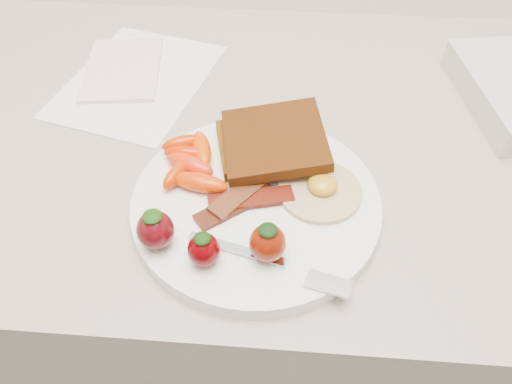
{
  "coord_description": "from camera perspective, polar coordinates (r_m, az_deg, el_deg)",
  "views": [
    {
      "loc": [
        -0.0,
        1.21,
        1.32
      ],
      "look_at": [
        -0.03,
        1.56,
        0.93
      ],
      "focal_mm": 35.0,
      "sensor_mm": 36.0,
      "label": 1
    }
  ],
  "objects": [
    {
      "name": "plate",
      "position": [
        0.55,
        -0.0,
        -1.33
      ],
      "size": [
        0.27,
        0.27,
        0.02
      ],
      "primitive_type": "cylinder",
      "color": "white",
      "rests_on": "counter"
    },
    {
      "name": "counter",
      "position": [
        1.0,
        2.32,
        -12.52
      ],
      "size": [
        2.0,
        0.6,
        0.9
      ],
      "primitive_type": "cube",
      "color": "gray",
      "rests_on": "ground"
    },
    {
      "name": "baby_carrots",
      "position": [
        0.57,
        -7.4,
        3.45
      ],
      "size": [
        0.09,
        0.1,
        0.02
      ],
      "color": "red",
      "rests_on": "plate"
    },
    {
      "name": "bacon_strips",
      "position": [
        0.53,
        -1.42,
        -0.7
      ],
      "size": [
        0.11,
        0.1,
        0.01
      ],
      "color": "black",
      "rests_on": "plate"
    },
    {
      "name": "toast_upper",
      "position": [
        0.57,
        2.12,
        5.98
      ],
      "size": [
        0.13,
        0.13,
        0.03
      ],
      "primitive_type": "cube",
      "rotation": [
        0.0,
        -0.1,
        0.18
      ],
      "color": "black",
      "rests_on": "toast_lower"
    },
    {
      "name": "strawberries",
      "position": [
        0.48,
        -5.66,
        -5.36
      ],
      "size": [
        0.15,
        0.05,
        0.05
      ],
      "color": "#4F060D",
      "rests_on": "plate"
    },
    {
      "name": "toast_lower",
      "position": [
        0.59,
        0.31,
        5.28
      ],
      "size": [
        0.11,
        0.11,
        0.01
      ],
      "primitive_type": "cube",
      "rotation": [
        0.0,
        0.0,
        0.23
      ],
      "color": "#402307",
      "rests_on": "plate"
    },
    {
      "name": "paper_sheet",
      "position": [
        0.75,
        -13.38,
        12.32
      ],
      "size": [
        0.23,
        0.28,
        0.0
      ],
      "primitive_type": "cube",
      "rotation": [
        0.0,
        0.0,
        -0.25
      ],
      "color": "white",
      "rests_on": "counter"
    },
    {
      "name": "notepad",
      "position": [
        0.77,
        -14.99,
        13.42
      ],
      "size": [
        0.12,
        0.16,
        0.01
      ],
      "primitive_type": "cube",
      "rotation": [
        0.0,
        0.0,
        0.13
      ],
      "color": "silver",
      "rests_on": "paper_sheet"
    },
    {
      "name": "fork",
      "position": [
        0.48,
        2.43,
        -8.25
      ],
      "size": [
        0.16,
        0.07,
        0.0
      ],
      "color": "#B0B6CB",
      "rests_on": "plate"
    },
    {
      "name": "fried_egg",
      "position": [
        0.54,
        7.4,
        0.32
      ],
      "size": [
        0.11,
        0.11,
        0.02
      ],
      "color": "#F3E4C0",
      "rests_on": "plate"
    }
  ]
}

